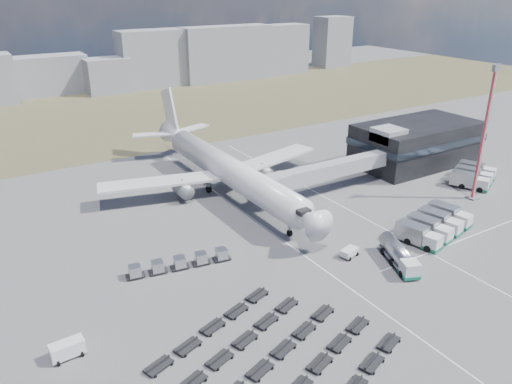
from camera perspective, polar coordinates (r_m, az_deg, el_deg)
ground at (r=81.82m, az=7.53°, el=-7.46°), size 420.00×420.00×0.00m
grass_strip at (r=175.04m, az=-15.85°, el=8.49°), size 420.00×90.00×0.01m
lane_markings at (r=89.54m, az=11.22°, el=-4.88°), size 47.12×110.00×0.01m
terminal at (r=126.92m, az=17.80°, el=5.41°), size 30.40×16.40×11.00m
jet_bridge at (r=103.11m, az=7.47°, el=2.26°), size 30.30×3.80×7.05m
airliner at (r=104.03m, az=-3.54°, el=2.74°), size 51.59×64.53×17.62m
skyline at (r=206.39m, az=-23.55°, el=12.51°), size 300.10×24.43×24.80m
fuel_tanker at (r=81.69m, az=16.03°, el=-6.94°), size 6.30×10.49×3.32m
pushback_tug at (r=82.53m, az=10.60°, el=-6.83°), size 3.37×2.42×1.39m
utility_van at (r=65.56m, az=-20.74°, el=-16.51°), size 4.03×2.00×2.13m
catering_truck at (r=103.05m, az=0.75°, el=0.28°), size 3.87×6.54×2.81m
service_trucks_near at (r=93.21m, az=19.74°, el=-3.54°), size 15.46×10.72×3.13m
service_trucks_far at (r=119.82m, az=23.59°, el=1.74°), size 12.60×11.38×3.13m
uld_row at (r=78.64m, az=-8.73°, el=-7.98°), size 16.50×4.45×1.81m
baggage_dollies at (r=61.30m, az=2.24°, el=-18.72°), size 30.33×27.79×0.81m
floodlight_mast at (r=107.43m, az=24.60°, el=5.96°), size 2.58×2.09×27.03m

